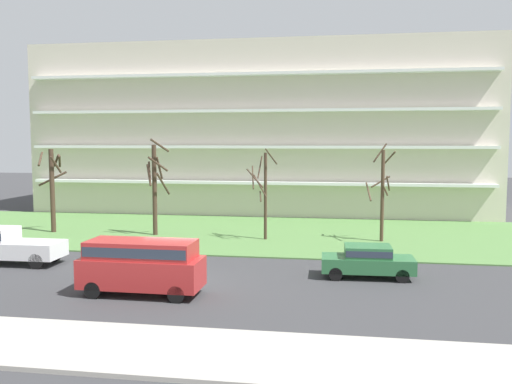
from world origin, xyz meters
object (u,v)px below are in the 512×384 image
at_px(tree_far_left, 52,186).
at_px(tree_center, 264,191).
at_px(tree_left, 155,185).
at_px(sedan_green_center_left, 368,260).
at_px(pickup_white_center_right, 8,245).
at_px(tree_right, 382,192).
at_px(van_red_near_left, 142,263).

xyz_separation_m(tree_far_left, tree_center, (15.38, -0.62, -0.11)).
distance_m(tree_left, sedan_green_center_left, 17.10).
bearing_deg(pickup_white_center_right, tree_center, -145.27).
relative_size(tree_far_left, tree_center, 0.99).
xyz_separation_m(tree_left, tree_center, (7.66, -0.52, -0.27)).
bearing_deg(tree_far_left, tree_right, -0.07).
distance_m(tree_center, van_red_near_left, 13.95).
bearing_deg(tree_center, tree_far_left, 177.70).
height_order(van_red_near_left, pickup_white_center_right, van_red_near_left).
xyz_separation_m(tree_right, pickup_white_center_right, (-20.27, -9.50, -2.28)).
bearing_deg(tree_left, van_red_near_left, -72.83).
distance_m(van_red_near_left, pickup_white_center_right, 10.29).
height_order(tree_far_left, tree_left, tree_left).
height_order(van_red_near_left, sedan_green_center_left, van_red_near_left).
bearing_deg(sedan_green_center_left, pickup_white_center_right, -1.69).
bearing_deg(tree_far_left, tree_left, -0.72).
height_order(tree_center, tree_right, tree_right).
height_order(tree_left, tree_center, tree_left).
relative_size(tree_center, tree_right, 0.95).
xyz_separation_m(tree_right, sedan_green_center_left, (-1.31, -9.50, -2.43)).
height_order(tree_far_left, van_red_near_left, tree_far_left).
xyz_separation_m(tree_center, van_red_near_left, (-3.36, -13.41, -1.88)).
bearing_deg(tree_right, tree_far_left, 179.93).
distance_m(tree_far_left, tree_center, 15.39).
xyz_separation_m(van_red_near_left, sedan_green_center_left, (9.71, 4.50, -0.52)).
xyz_separation_m(tree_far_left, sedan_green_center_left, (21.73, -9.53, -2.51)).
bearing_deg(pickup_white_center_right, tree_far_left, -74.29).
height_order(tree_far_left, tree_center, tree_center).
distance_m(sedan_green_center_left, pickup_white_center_right, 18.95).
height_order(tree_right, van_red_near_left, tree_right).
relative_size(tree_left, tree_right, 1.05).
bearing_deg(tree_right, tree_center, -175.60).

